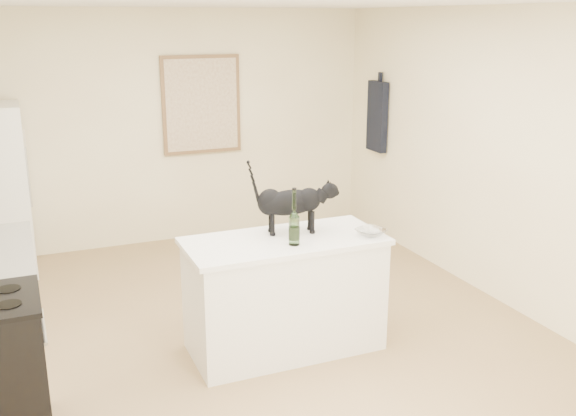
{
  "coord_description": "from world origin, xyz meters",
  "views": [
    {
      "loc": [
        -1.67,
        -4.48,
        2.48
      ],
      "look_at": [
        0.15,
        -0.15,
        1.12
      ],
      "focal_mm": 40.81,
      "sensor_mm": 36.0,
      "label": 1
    }
  ],
  "objects": [
    {
      "name": "wall_back",
      "position": [
        0.0,
        2.75,
        1.3
      ],
      "size": [
        4.5,
        0.0,
        4.5
      ],
      "primitive_type": "plane",
      "rotation": [
        1.57,
        0.0,
        0.0
      ],
      "color": "#FFF4C5",
      "rests_on": "ground"
    },
    {
      "name": "wall_right",
      "position": [
        2.25,
        0.0,
        1.3
      ],
      "size": [
        0.0,
        5.5,
        5.5
      ],
      "primitive_type": "plane",
      "rotation": [
        1.57,
        0.0,
        -1.57
      ],
      "color": "#FFF4C5",
      "rests_on": "ground"
    },
    {
      "name": "floor",
      "position": [
        0.0,
        0.0,
        0.0
      ],
      "size": [
        5.5,
        5.5,
        0.0
      ],
      "primitive_type": "plane",
      "color": "#9D7C53",
      "rests_on": "ground"
    },
    {
      "name": "glass_bowl",
      "position": [
        0.73,
        -0.39,
        0.93
      ],
      "size": [
        0.27,
        0.27,
        0.05
      ],
      "primitive_type": "imported",
      "rotation": [
        0.0,
        0.0,
        0.32
      ],
      "color": "silver",
      "rests_on": "island_top"
    },
    {
      "name": "fridge_paper",
      "position": [
        -1.6,
        2.46,
        1.33
      ],
      "size": [
        0.05,
        0.13,
        0.17
      ],
      "primitive_type": "cube",
      "rotation": [
        0.0,
        0.0,
        -0.31
      ],
      "color": "silver",
      "rests_on": "fridge"
    },
    {
      "name": "hanging_garment",
      "position": [
        2.19,
        2.05,
        1.4
      ],
      "size": [
        0.08,
        0.34,
        0.8
      ],
      "primitive_type": "cube",
      "color": "black",
      "rests_on": "wall_right"
    },
    {
      "name": "wall_front",
      "position": [
        0.0,
        -2.75,
        1.3
      ],
      "size": [
        4.5,
        0.0,
        4.5
      ],
      "primitive_type": "plane",
      "rotation": [
        -1.57,
        0.0,
        0.0
      ],
      "color": "#FFF4C5",
      "rests_on": "ground"
    },
    {
      "name": "black_cat",
      "position": [
        0.2,
        -0.08,
        1.12
      ],
      "size": [
        0.64,
        0.31,
        0.43
      ],
      "primitive_type": null,
      "rotation": [
        0.0,
        0.0,
        -0.22
      ],
      "color": "black",
      "rests_on": "island_top"
    },
    {
      "name": "island_base",
      "position": [
        0.1,
        -0.2,
        0.43
      ],
      "size": [
        1.44,
        0.67,
        0.86
      ],
      "primitive_type": "cube",
      "color": "white",
      "rests_on": "floor"
    },
    {
      "name": "island_top",
      "position": [
        0.1,
        -0.2,
        0.88
      ],
      "size": [
        1.5,
        0.7,
        0.04
      ],
      "primitive_type": "cube",
      "color": "white",
      "rests_on": "island_base"
    },
    {
      "name": "ceiling",
      "position": [
        0.0,
        0.0,
        2.6
      ],
      "size": [
        5.5,
        5.5,
        0.0
      ],
      "primitive_type": "plane",
      "rotation": [
        3.14,
        0.0,
        0.0
      ],
      "color": "white",
      "rests_on": "ground"
    },
    {
      "name": "wine_bottle",
      "position": [
        0.11,
        -0.35,
        1.09
      ],
      "size": [
        0.09,
        0.09,
        0.37
      ],
      "primitive_type": "cylinder",
      "rotation": [
        0.0,
        0.0,
        0.19
      ],
      "color": "#2E5B24",
      "rests_on": "island_top"
    },
    {
      "name": "artwork_canvas",
      "position": [
        0.3,
        2.7,
        1.55
      ],
      "size": [
        0.82,
        0.0,
        1.02
      ],
      "primitive_type": "cube",
      "color": "beige",
      "rests_on": "wall_back"
    },
    {
      "name": "artwork_frame",
      "position": [
        0.3,
        2.72,
        1.55
      ],
      "size": [
        0.9,
        0.03,
        1.1
      ],
      "primitive_type": "cube",
      "color": "brown",
      "rests_on": "wall_back"
    }
  ]
}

